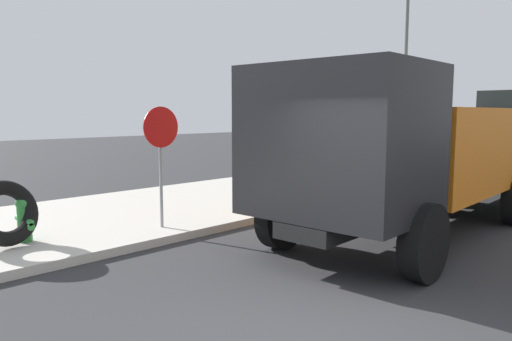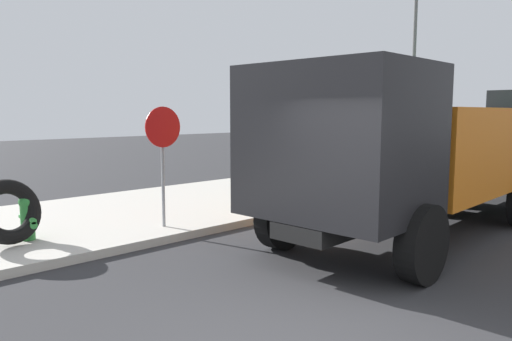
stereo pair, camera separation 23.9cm
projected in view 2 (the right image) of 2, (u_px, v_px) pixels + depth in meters
sidewalk_curb at (41, 228)px, 9.50m from camera, size 36.00×5.00×0.15m
fire_hydrant at (28, 216)px, 8.25m from camera, size 0.26×0.59×0.79m
loose_tire at (8, 212)px, 7.93m from camera, size 1.16×0.71×1.11m
stop_sign at (163, 144)px, 9.09m from camera, size 0.76×0.08×2.28m
dump_truck_orange at (410, 152)px, 8.81m from camera, size 7.10×3.05×3.00m
street_light_pole at (413, 83)px, 15.07m from camera, size 0.12×0.12×6.17m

